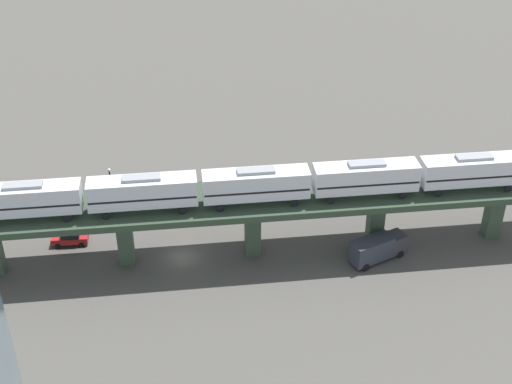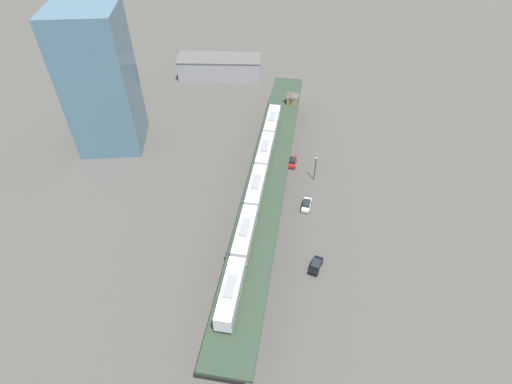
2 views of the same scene
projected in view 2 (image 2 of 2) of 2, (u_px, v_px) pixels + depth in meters
The scene contains 11 objects.
ground_plane at pixel (268, 198), 95.06m from camera, with size 400.00×400.00×0.00m, color #4C4944.
elevated_viaduct at pixel (268, 176), 90.31m from camera, with size 29.97×91.37×7.97m.
subway_train at pixel (256, 188), 81.77m from camera, with size 17.51×61.28×4.45m.
signal_hut at pixel (292, 97), 110.90m from camera, with size 3.89×3.89×3.40m.
street_car_black at pixel (316, 265), 79.17m from camera, with size 3.66×4.73×1.89m.
street_car_white at pixel (307, 205), 91.94m from camera, with size 3.11×4.74×1.89m.
street_car_red at pixel (293, 162), 103.77m from camera, with size 2.93×4.72×1.89m.
delivery_truck at pixel (235, 269), 77.51m from camera, with size 3.28×7.45×3.20m.
street_lamp at pixel (315, 167), 97.26m from camera, with size 0.44×0.44×6.94m.
warehouse_building at pixel (220, 67), 139.55m from camera, with size 29.50×13.25×6.80m.
office_tower at pixel (100, 82), 100.18m from camera, with size 16.00×16.00×36.00m.
Camera 2 is at (-8.20, -68.88, 65.07)m, focal length 28.00 mm.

